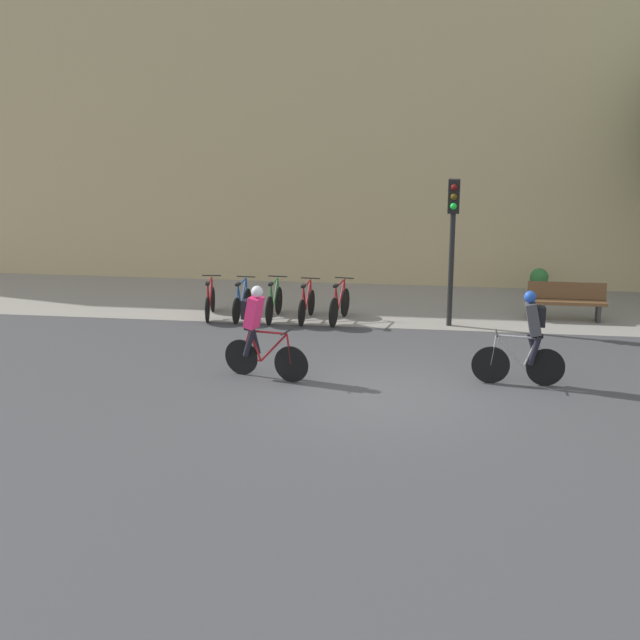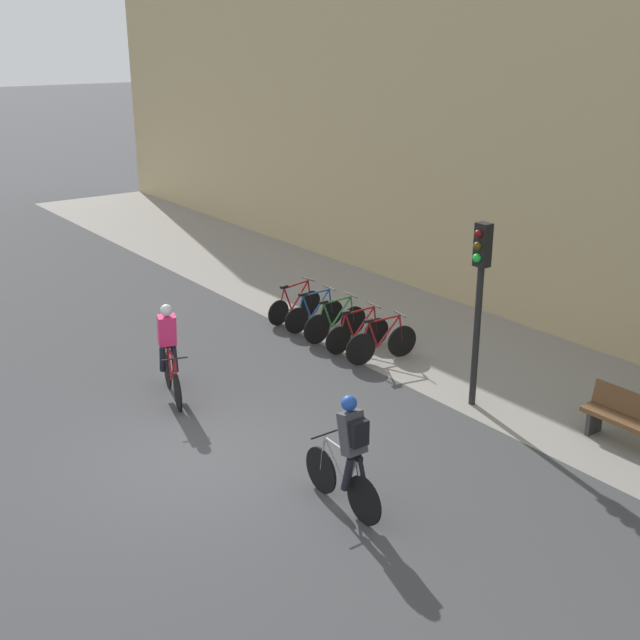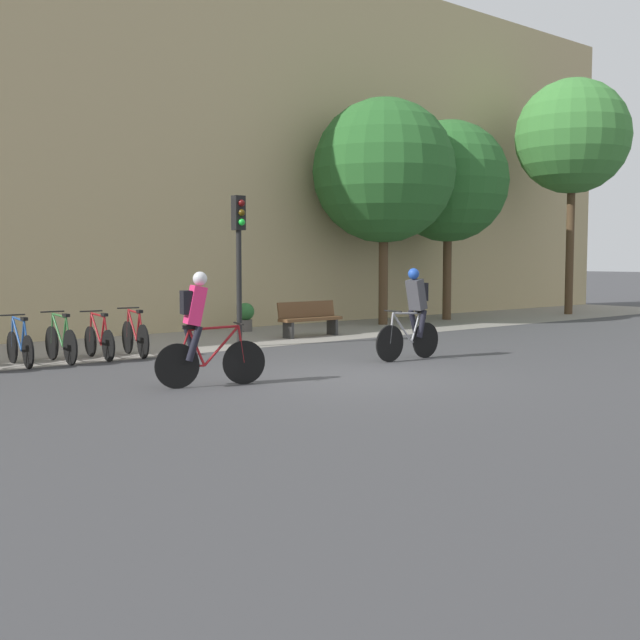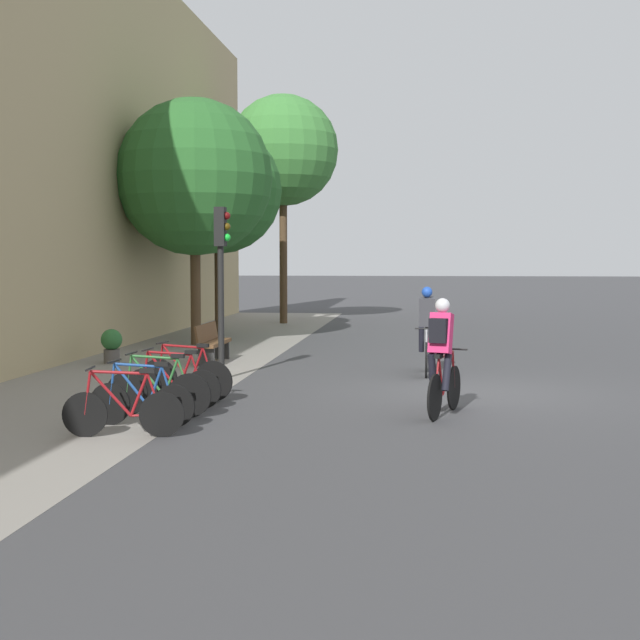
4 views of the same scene
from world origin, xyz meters
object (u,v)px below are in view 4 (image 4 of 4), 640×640
(parked_bike_1, at_px, (142,400))
(traffic_light_pole, at_px, (221,260))
(potted_plant, at_px, (112,344))
(parked_bike_2, at_px, (158,390))
(bench, at_px, (212,342))
(parked_bike_4, at_px, (186,376))
(cyclist_pink, at_px, (442,354))
(parked_bike_3, at_px, (173,384))
(cyclist_grey, at_px, (427,328))
(parked_bike_0, at_px, (123,409))

(parked_bike_1, relative_size, traffic_light_pole, 0.47)
(traffic_light_pole, xyz_separation_m, potted_plant, (2.32, 3.09, -1.91))
(parked_bike_2, bearing_deg, bench, 7.00)
(parked_bike_4, height_order, traffic_light_pole, traffic_light_pole)
(traffic_light_pole, bearing_deg, bench, 17.59)
(cyclist_pink, height_order, parked_bike_1, cyclist_pink)
(parked_bike_2, xyz_separation_m, parked_bike_3, (0.78, -0.00, -0.02))
(cyclist_grey, xyz_separation_m, parked_bike_4, (-3.95, 4.02, -0.54))
(parked_bike_3, bearing_deg, parked_bike_0, -179.99)
(traffic_light_pole, bearing_deg, cyclist_pink, -130.83)
(parked_bike_0, bearing_deg, parked_bike_4, 0.03)
(parked_bike_2, bearing_deg, parked_bike_3, -0.06)
(cyclist_pink, relative_size, parked_bike_1, 1.14)
(parked_bike_4, bearing_deg, parked_bike_3, -179.92)
(parked_bike_1, bearing_deg, parked_bike_4, 0.02)
(traffic_light_pole, xyz_separation_m, bench, (2.74, 0.87, -1.87))
(parked_bike_0, bearing_deg, cyclist_pink, -64.40)
(parked_bike_1, relative_size, parked_bike_3, 0.98)
(cyclist_pink, bearing_deg, parked_bike_3, 85.88)
(parked_bike_4, xyz_separation_m, traffic_light_pole, (2.55, -0.03, 1.94))
(bench, bearing_deg, parked_bike_3, -172.10)
(cyclist_pink, xyz_separation_m, parked_bike_0, (-2.03, 4.24, -0.57))
(cyclist_pink, relative_size, parked_bike_0, 1.10)
(parked_bike_2, relative_size, potted_plant, 2.12)
(parked_bike_2, bearing_deg, cyclist_grey, -36.10)
(cyclist_grey, bearing_deg, cyclist_pink, -177.48)
(parked_bike_0, relative_size, traffic_light_pole, 0.48)
(parked_bike_0, height_order, parked_bike_2, parked_bike_2)
(parked_bike_3, height_order, parked_bike_4, parked_bike_4)
(parked_bike_0, height_order, parked_bike_4, parked_bike_4)
(parked_bike_3, bearing_deg, cyclist_pink, -94.12)
(parked_bike_0, xyz_separation_m, parked_bike_2, (1.56, 0.00, 0.02))
(traffic_light_pole, height_order, potted_plant, traffic_light_pole)
(parked_bike_0, xyz_separation_m, potted_plant, (7.98, 3.06, 0.06))
(parked_bike_3, bearing_deg, potted_plant, 28.44)
(parked_bike_4, height_order, potted_plant, parked_bike_4)
(parked_bike_2, xyz_separation_m, bench, (6.85, 0.84, 0.08))
(parked_bike_3, xyz_separation_m, parked_bike_4, (0.78, 0.00, 0.02))
(parked_bike_1, relative_size, parked_bike_2, 0.95)
(cyclist_pink, height_order, parked_bike_0, cyclist_pink)
(parked_bike_0, relative_size, parked_bike_1, 1.03)
(cyclist_grey, height_order, bench, cyclist_grey)
(parked_bike_3, distance_m, potted_plant, 6.42)
(bench, bearing_deg, cyclist_pink, -141.48)
(cyclist_grey, xyz_separation_m, parked_bike_2, (-5.51, 4.02, -0.55))
(parked_bike_3, distance_m, bench, 6.13)
(bench, xyz_separation_m, potted_plant, (-0.42, 2.22, -0.04))
(cyclist_pink, bearing_deg, bench, 38.52)
(parked_bike_0, bearing_deg, parked_bike_3, 0.01)
(bench, bearing_deg, parked_bike_0, -174.27)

